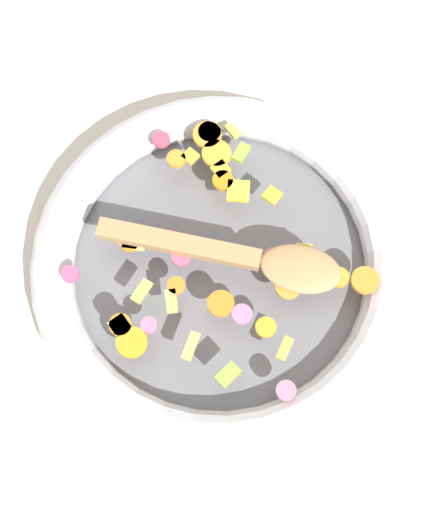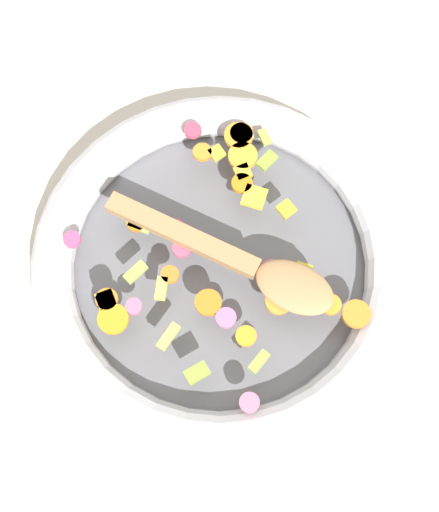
% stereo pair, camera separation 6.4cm
% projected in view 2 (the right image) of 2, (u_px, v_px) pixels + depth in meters
% --- Properties ---
extents(ground_plane, '(4.00, 4.00, 0.00)m').
position_uv_depth(ground_plane, '(219.00, 270.00, 0.85)').
color(ground_plane, beige).
extents(skillet, '(0.44, 0.44, 0.05)m').
position_uv_depth(skillet, '(219.00, 264.00, 0.83)').
color(skillet, slate).
rests_on(skillet, ground_plane).
extents(chopped_vegetables, '(0.35, 0.29, 0.01)m').
position_uv_depth(chopped_vegetables, '(219.00, 247.00, 0.80)').
color(chopped_vegetables, orange).
rests_on(chopped_vegetables, skillet).
extents(wooden_spoon, '(0.23, 0.21, 0.01)m').
position_uv_depth(wooden_spoon, '(244.00, 263.00, 0.78)').
color(wooden_spoon, '#A87F51').
rests_on(wooden_spoon, chopped_vegetables).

